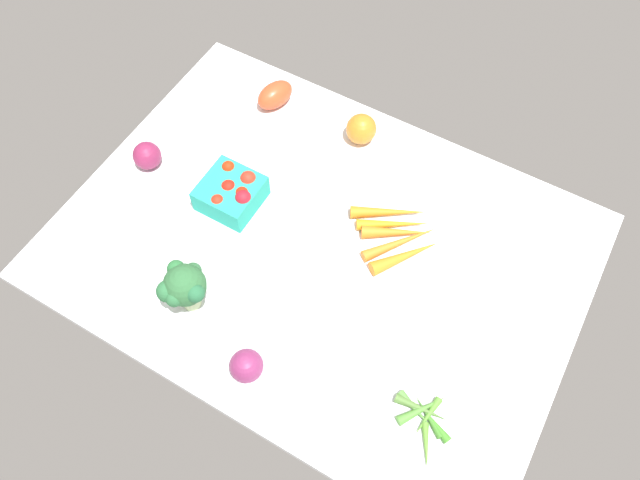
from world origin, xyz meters
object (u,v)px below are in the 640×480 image
at_px(broccoli_head, 184,286).
at_px(carrot_bunch, 397,234).
at_px(roma_tomato, 275,95).
at_px(heirloom_tomato_orange, 361,129).
at_px(berry_basket, 232,193).
at_px(red_onion_near_basket, 246,366).
at_px(okra_pile, 424,416).
at_px(red_onion_center, 147,156).

bearing_deg(broccoli_head, carrot_bunch, -130.02).
xyz_separation_m(broccoli_head, roma_tomato, (0.13, -0.52, -0.05)).
height_order(heirloom_tomato_orange, berry_basket, berry_basket).
bearing_deg(red_onion_near_basket, okra_pile, -164.95).
height_order(broccoli_head, berry_basket, broccoli_head).
bearing_deg(roma_tomato, red_onion_center, -8.58).
bearing_deg(broccoli_head, red_onion_center, -39.50).
bearing_deg(heirloom_tomato_orange, roma_tomato, 1.40).
bearing_deg(red_onion_center, broccoli_head, 140.50).
bearing_deg(carrot_bunch, roma_tomato, -24.42).
bearing_deg(okra_pile, red_onion_center, -14.89).
relative_size(broccoli_head, heirloom_tomato_orange, 1.76).
bearing_deg(red_onion_center, roma_tomato, -116.75).
distance_m(carrot_bunch, red_onion_center, 0.57).
distance_m(carrot_bunch, berry_basket, 0.35).
height_order(broccoli_head, roma_tomato, broccoli_head).
xyz_separation_m(heirloom_tomato_orange, red_onion_near_basket, (-0.08, 0.58, -0.00)).
bearing_deg(red_onion_center, red_onion_near_basket, 147.32).
xyz_separation_m(broccoli_head, red_onion_center, (0.28, -0.23, -0.05)).
bearing_deg(heirloom_tomato_orange, berry_basket, 61.65).
distance_m(heirloom_tomato_orange, red_onion_near_basket, 0.59).
distance_m(red_onion_center, berry_basket, 0.22).
relative_size(red_onion_center, berry_basket, 0.52).
height_order(heirloom_tomato_orange, red_onion_near_basket, heirloom_tomato_orange).
height_order(broccoli_head, red_onion_center, broccoli_head).
height_order(heirloom_tomato_orange, red_onion_center, heirloom_tomato_orange).
relative_size(broccoli_head, berry_basket, 1.02).
distance_m(broccoli_head, okra_pile, 0.49).
relative_size(heirloom_tomato_orange, red_onion_center, 1.12).
bearing_deg(red_onion_near_basket, broccoli_head, -18.85).
bearing_deg(berry_basket, okra_pile, 158.82).
height_order(broccoli_head, carrot_bunch, broccoli_head).
xyz_separation_m(roma_tomato, berry_basket, (-0.07, 0.28, 0.00)).
bearing_deg(heirloom_tomato_orange, carrot_bunch, 134.28).
xyz_separation_m(heirloom_tomato_orange, okra_pile, (-0.39, 0.50, -0.03)).
height_order(broccoli_head, red_onion_near_basket, broccoli_head).
distance_m(red_onion_center, okra_pile, 0.79).
height_order(carrot_bunch, berry_basket, berry_basket).
distance_m(broccoli_head, red_onion_center, 0.36).
relative_size(heirloom_tomato_orange, berry_basket, 0.58).
distance_m(carrot_bunch, heirloom_tomato_orange, 0.27).
bearing_deg(red_onion_near_basket, red_onion_center, -32.68).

